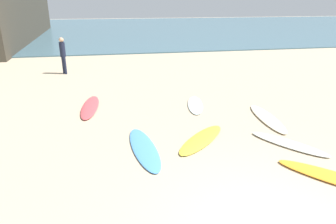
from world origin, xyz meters
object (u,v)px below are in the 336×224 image
object	(u,v)px
surfboard_3	(202,139)
surfboard_4	(144,148)
surfboard_1	(195,105)
beachgoer_near	(63,54)
surfboard_5	(267,118)
surfboard_6	(289,144)
surfboard_2	(90,107)

from	to	relation	value
surfboard_3	surfboard_4	distance (m)	1.61
surfboard_1	beachgoer_near	world-z (taller)	beachgoer_near
surfboard_1	surfboard_3	size ratio (longest dim) A/B	0.91
beachgoer_near	surfboard_1	bearing A→B (deg)	-166.16
surfboard_1	surfboard_5	distance (m)	2.56
surfboard_4	surfboard_6	size ratio (longest dim) A/B	1.21
surfboard_1	surfboard_4	distance (m)	3.75
surfboard_4	beachgoer_near	distance (m)	9.68
surfboard_1	surfboard_6	world-z (taller)	surfboard_6
surfboard_2	surfboard_5	size ratio (longest dim) A/B	1.00
surfboard_2	surfboard_3	distance (m)	4.50
surfboard_1	surfboard_3	xyz separation A→B (m)	(-0.61, -2.81, 0.00)
surfboard_1	surfboard_4	bearing A→B (deg)	-113.38
surfboard_3	surfboard_6	bearing A→B (deg)	-154.75
surfboard_3	surfboard_5	distance (m)	2.74
beachgoer_near	surfboard_2	bearing A→B (deg)	168.34
surfboard_2	surfboard_4	world-z (taller)	surfboard_2
surfboard_5	beachgoer_near	size ratio (longest dim) A/B	1.38
surfboard_5	surfboard_6	distance (m)	1.83
surfboard_2	surfboard_3	bearing A→B (deg)	-42.26
surfboard_1	beachgoer_near	xyz separation A→B (m)	(-5.22, 6.11, 0.99)
surfboard_2	beachgoer_near	distance (m)	5.93
surfboard_3	surfboard_6	world-z (taller)	surfboard_6
surfboard_2	surfboard_5	xyz separation A→B (m)	(5.60, -2.17, 0.00)
surfboard_1	surfboard_4	size ratio (longest dim) A/B	0.79
beachgoer_near	surfboard_3	bearing A→B (deg)	-179.32
surfboard_3	surfboard_4	size ratio (longest dim) A/B	0.87
surfboard_1	surfboard_3	distance (m)	2.87
surfboard_6	surfboard_5	bearing A→B (deg)	43.98
surfboard_3	beachgoer_near	size ratio (longest dim) A/B	1.21
surfboard_3	beachgoer_near	bearing A→B (deg)	-19.45
surfboard_1	beachgoer_near	bearing A→B (deg)	143.11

